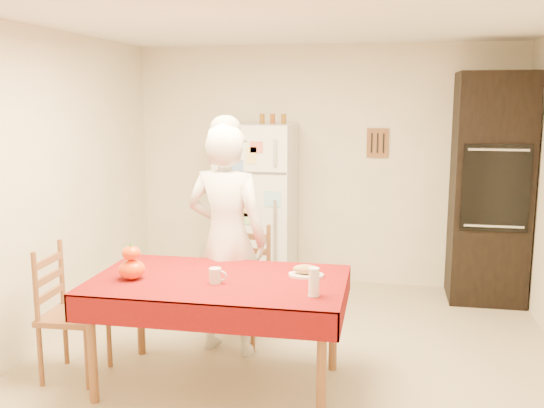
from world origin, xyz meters
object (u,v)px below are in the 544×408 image
(oven_cabinet, at_px, (490,189))
(chair_far, at_px, (243,279))
(coffee_mug, at_px, (215,276))
(chair_left, at_px, (65,307))
(refrigerator, at_px, (257,207))
(seated_woman, at_px, (227,240))
(pumpkin_lower, at_px, (132,269))
(dining_table, at_px, (219,289))
(bread_plate, at_px, (306,275))
(wine_glass, at_px, (314,282))

(oven_cabinet, height_order, chair_far, oven_cabinet)
(coffee_mug, bearing_deg, chair_left, 178.18)
(refrigerator, distance_m, chair_far, 1.42)
(chair_left, relative_size, seated_woman, 0.54)
(refrigerator, bearing_deg, chair_left, -111.42)
(pumpkin_lower, bearing_deg, oven_cabinet, 41.92)
(chair_left, bearing_deg, coffee_mug, -94.27)
(refrigerator, height_order, coffee_mug, refrigerator)
(refrigerator, height_order, pumpkin_lower, refrigerator)
(coffee_mug, bearing_deg, dining_table, 92.34)
(dining_table, bearing_deg, seated_woman, 99.69)
(chair_far, xyz_separation_m, pumpkin_lower, (-0.53, -0.95, 0.32))
(seated_woman, bearing_deg, oven_cabinet, -133.23)
(chair_far, bearing_deg, chair_left, -130.14)
(coffee_mug, height_order, bread_plate, coffee_mug)
(dining_table, bearing_deg, refrigerator, 95.65)
(oven_cabinet, height_order, seated_woman, oven_cabinet)
(oven_cabinet, relative_size, chair_far, 2.32)
(dining_table, distance_m, chair_left, 1.12)
(seated_woman, xyz_separation_m, pumpkin_lower, (-0.47, -0.71, -0.06))
(chair_far, height_order, coffee_mug, chair_far)
(refrigerator, distance_m, bread_plate, 2.19)
(oven_cabinet, relative_size, chair_left, 2.32)
(pumpkin_lower, height_order, wine_glass, wine_glass)
(coffee_mug, bearing_deg, oven_cabinet, 48.72)
(refrigerator, distance_m, oven_cabinet, 2.29)
(wine_glass, height_order, bread_plate, wine_glass)
(wine_glass, xyz_separation_m, bread_plate, (-0.10, 0.40, -0.08))
(refrigerator, distance_m, wine_glass, 2.59)
(seated_woman, height_order, pumpkin_lower, seated_woman)
(bread_plate, bearing_deg, pumpkin_lower, -166.31)
(oven_cabinet, distance_m, seated_woman, 2.73)
(chair_far, xyz_separation_m, bread_plate, (0.60, -0.67, 0.26))
(chair_left, bearing_deg, bread_plate, -84.80)
(refrigerator, xyz_separation_m, chair_far, (0.18, -1.37, -0.34))
(dining_table, xyz_separation_m, chair_left, (-1.11, -0.06, -0.18))
(seated_woman, bearing_deg, chair_left, 42.38)
(oven_cabinet, relative_size, dining_table, 1.29)
(chair_far, distance_m, seated_woman, 0.46)
(coffee_mug, xyz_separation_m, pumpkin_lower, (-0.57, -0.02, 0.02))
(pumpkin_lower, bearing_deg, chair_far, 60.58)
(dining_table, relative_size, chair_left, 1.79)
(seated_woman, xyz_separation_m, wine_glass, (0.77, -0.83, -0.04))
(seated_woman, relative_size, coffee_mug, 17.76)
(wine_glass, bearing_deg, chair_far, 123.35)
(dining_table, distance_m, pumpkin_lower, 0.60)
(oven_cabinet, relative_size, bread_plate, 9.17)
(chair_left, bearing_deg, chair_far, -52.55)
(chair_left, xyz_separation_m, bread_plate, (1.67, 0.22, 0.26))
(oven_cabinet, bearing_deg, coffee_mug, -131.28)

